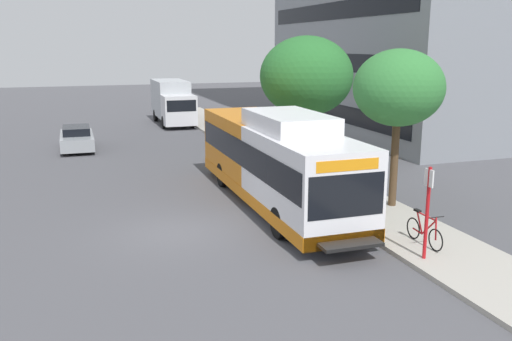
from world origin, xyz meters
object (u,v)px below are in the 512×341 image
Objects in this scene: street_tree_mid_block at (306,76)px; parked_car_far_lane at (77,138)px; street_tree_near_stop at (399,88)px; box_truck_background at (172,101)px; transit_bus at (274,161)px; bus_stop_sign_pole at (427,206)px; bicycle_parked at (424,231)px.

street_tree_mid_block is 13.93m from parked_car_far_lane.
street_tree_near_stop is 25.11m from box_truck_background.
box_truck_background reaches higher than parked_car_far_lane.
street_tree_near_stop is (3.93, -1.92, 2.72)m from transit_bus.
bus_stop_sign_pole is at bearing -73.78° from transit_bus.
street_tree_near_stop is 19.71m from parked_car_far_lane.
street_tree_near_stop reaches higher than transit_bus.
bus_stop_sign_pole is 0.37× the size of box_truck_background.
bus_stop_sign_pole is at bearing -99.03° from street_tree_mid_block.
street_tree_near_stop is at bearing 67.42° from bus_stop_sign_pole.
box_truck_background reaches higher than bus_stop_sign_pole.
bicycle_parked is 5.63m from street_tree_near_stop.
parked_car_far_lane is 0.64× the size of box_truck_background.
street_tree_mid_block reaches higher than street_tree_near_stop.
box_truck_background is (0.20, 22.77, 0.04)m from transit_bus.
street_tree_mid_block is at bearing 89.41° from street_tree_near_stop.
bus_stop_sign_pole is 1.48× the size of bicycle_parked.
bus_stop_sign_pole is at bearing -66.91° from parked_car_far_lane.
street_tree_mid_block reaches higher than transit_bus.
street_tree_mid_block is at bearing 80.97° from bus_stop_sign_pole.
transit_bus is 22.77m from box_truck_background.
bus_stop_sign_pole is at bearing -124.81° from bicycle_parked.
box_truck_background reaches higher than bicycle_parked.
transit_bus is at bearing 114.03° from bicycle_parked.
street_tree_near_stop is 0.91× the size of street_tree_mid_block.
box_truck_background is at bearing 89.50° from transit_bus.
parked_car_far_lane is at bearing -129.40° from box_truck_background.
parked_car_far_lane reaches higher than bicycle_parked.
bus_stop_sign_pole reaches higher than parked_car_far_lane.
street_tree_mid_block is at bearing 83.23° from bicycle_parked.
street_tree_mid_block is 1.39× the size of parked_car_far_lane.
bicycle_parked is 0.25× the size of box_truck_background.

